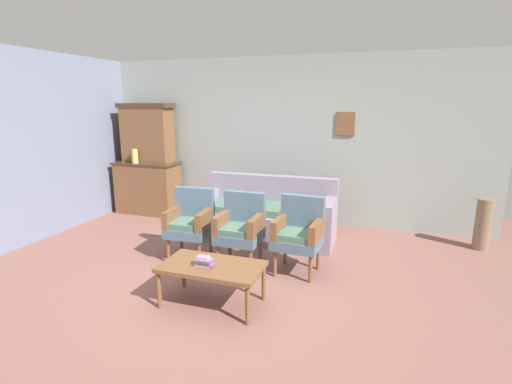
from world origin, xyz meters
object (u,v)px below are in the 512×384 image
Objects in this scene: armchair_near_cabinet at (241,226)px; armchair_row_middle at (299,231)px; book_stack_on_table at (204,262)px; side_cabinet at (148,187)px; floral_couch at (266,217)px; vase_on_cabinet at (135,156)px; armchair_near_couch_end at (191,221)px; coffee_table at (212,269)px; floor_vase_by_wall at (483,224)px.

armchair_near_cabinet is 0.72m from armchair_row_middle.
book_stack_on_table is at bearing -122.64° from armchair_row_middle.
side_cabinet is 1.28× the size of armchair_row_middle.
floral_couch is at bearing 89.34° from armchair_near_cabinet.
armchair_near_couch_end is (1.84, -1.45, -0.56)m from vase_on_cabinet.
floor_vase_by_wall is (2.87, 2.53, -0.02)m from coffee_table.
coffee_table is 5.57× the size of book_stack_on_table.
book_stack_on_table is (2.45, -2.69, 0.00)m from side_cabinet.
side_cabinet is at bearing 145.87° from armchair_near_cabinet.
armchair_near_couch_end is at bearing 127.50° from coffee_table.
coffee_table is 0.12m from book_stack_on_table.
book_stack_on_table is (2.56, -2.50, -0.59)m from vase_on_cabinet.
floral_couch reaches higher than floor_vase_by_wall.
armchair_near_couch_end is 0.90× the size of coffee_table.
floor_vase_by_wall is at bearing -1.07° from side_cabinet.
floor_vase_by_wall is at bearing 22.92° from armchair_near_couch_end.
floor_vase_by_wall is (2.92, 2.59, -0.11)m from book_stack_on_table.
coffee_table is at bearing -46.43° from side_cabinet.
floral_couch is 11.21× the size of book_stack_on_table.
floor_vase_by_wall is at bearing 41.41° from coffee_table.
vase_on_cabinet is (-0.10, -0.19, 0.59)m from side_cabinet.
vase_on_cabinet is at bearing 156.35° from armchair_row_middle.
armchair_near_cabinet is at bearing -90.66° from floral_couch.
armchair_near_couch_end is 3.95m from floor_vase_by_wall.
armchair_row_middle is (3.25, -1.42, -0.56)m from vase_on_cabinet.
armchair_near_couch_end is 1.00× the size of armchair_row_middle.
armchair_near_couch_end reaches higher than floor_vase_by_wall.
side_cabinet is 3.64m from book_stack_on_table.
armchair_row_middle is at bearing -27.08° from side_cabinet.
side_cabinet is at bearing 136.75° from armchair_near_couch_end.
armchair_near_couch_end reaches higher than coffee_table.
side_cabinet is 2.52m from floral_couch.
vase_on_cabinet is 0.25× the size of coffee_table.
vase_on_cabinet is 3.63m from book_stack_on_table.
floor_vase_by_wall is at bearing 41.57° from book_stack_on_table.
armchair_near_couch_end is (1.74, -1.64, 0.03)m from side_cabinet.
vase_on_cabinet reaches higher than floral_couch.
book_stack_on_table is at bearing -138.43° from floor_vase_by_wall.
vase_on_cabinet is at bearing -118.69° from side_cabinet.
armchair_row_middle is 2.69m from floor_vase_by_wall.
book_stack_on_table is (-0.05, -0.06, 0.09)m from coffee_table.
side_cabinet is 1.28× the size of armchair_near_cabinet.
armchair_near_couch_end is at bearing -124.68° from floral_couch.
armchair_near_couch_end is at bearing -157.08° from floor_vase_by_wall.
armchair_near_cabinet is at bearing 94.22° from coffee_table.
vase_on_cabinet is 3.59m from armchair_row_middle.
vase_on_cabinet is 3.64m from coffee_table.
book_stack_on_table is (0.71, -1.05, -0.03)m from armchair_near_couch_end.
armchair_near_couch_end and armchair_near_cabinet have the same top height.
armchair_near_couch_end is 0.69m from armchair_near_cabinet.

